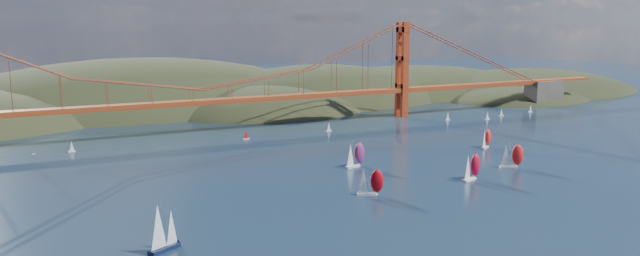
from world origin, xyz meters
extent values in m
plane|color=black|center=(0.00, 0.00, 0.00)|extent=(1200.00, 1200.00, 0.00)
ellipsoid|color=black|center=(-10.00, 300.00, -16.80)|extent=(300.00, 180.00, 96.00)
ellipsoid|color=black|center=(110.00, 270.00, -13.30)|extent=(220.00, 140.00, 76.00)
ellipsoid|color=black|center=(60.00, 240.00, -8.40)|extent=(140.00, 110.00, 48.00)
ellipsoid|color=black|center=(200.00, 290.00, -10.50)|extent=(260.00, 160.00, 60.00)
ellipsoid|color=black|center=(285.00, 250.00, -9.10)|extent=(220.00, 150.00, 52.00)
ellipsoid|color=black|center=(240.00, 210.00, -4.90)|extent=(120.00, 90.00, 28.00)
cube|color=#953B16|center=(0.00, 180.00, 16.00)|extent=(440.00, 7.00, 1.60)
cube|color=#98320F|center=(0.00, 180.00, 14.80)|extent=(440.00, 7.00, 0.80)
cube|color=#98320F|center=(120.00, 180.00, 27.50)|extent=(4.00, 8.50, 55.00)
cube|color=#4C443D|center=(234.00, 180.00, 8.00)|extent=(24.00, 12.00, 16.00)
cube|color=#953B16|center=(246.00, 180.00, 16.00)|extent=(52.00, 7.00, 1.60)
cube|color=black|center=(-54.29, 25.79, 0.52)|extent=(8.81, 6.33, 1.05)
cylinder|color=#99999E|center=(-53.91, 26.00, 7.34)|extent=(0.13, 0.13, 12.58)
cone|color=white|center=(-55.66, 25.04, 6.71)|extent=(6.63, 6.63, 11.07)
cone|color=white|center=(-52.00, 27.05, 5.45)|extent=(4.73, 4.73, 8.81)
cube|color=white|center=(16.09, 45.63, 0.37)|extent=(6.21, 4.24, 0.73)
cylinder|color=#99999E|center=(16.37, 45.49, 5.30)|extent=(0.09, 0.09, 9.13)
cone|color=white|center=(15.11, 46.11, 4.84)|extent=(4.57, 4.57, 8.04)
ellipsoid|color=#AB060E|center=(19.09, 44.14, 4.84)|extent=(5.01, 4.30, 7.67)
cube|color=white|center=(58.41, 45.28, 0.39)|extent=(6.73, 3.64, 0.78)
cylinder|color=#99999E|center=(58.72, 45.38, 5.64)|extent=(0.10, 0.10, 9.72)
cone|color=white|center=(57.30, 44.94, 5.15)|extent=(4.54, 4.54, 8.55)
ellipsoid|color=#AE0923|center=(61.82, 46.33, 5.15)|extent=(5.17, 4.06, 8.16)
cube|color=silver|center=(84.78, 54.00, 0.38)|extent=(6.52, 4.31, 0.76)
cylinder|color=#99999E|center=(85.07, 53.86, 5.53)|extent=(0.10, 0.10, 9.54)
cone|color=white|center=(83.74, 54.48, 5.06)|extent=(4.74, 4.74, 8.40)
ellipsoid|color=red|center=(87.95, 52.51, 5.06)|extent=(5.22, 4.42, 8.01)
cube|color=silver|center=(101.54, 86.31, 0.34)|extent=(5.83, 4.06, 0.69)
cylinder|color=#99999E|center=(101.80, 86.44, 4.99)|extent=(0.09, 0.09, 8.60)
cone|color=white|center=(100.63, 85.84, 4.56)|extent=(4.33, 4.33, 7.57)
ellipsoid|color=red|center=(104.34, 87.76, 4.56)|extent=(4.72, 4.08, 7.22)
cube|color=silver|center=(30.92, 81.00, 0.39)|extent=(6.79, 3.35, 0.79)
cylinder|color=#99999E|center=(31.24, 81.08, 5.69)|extent=(0.10, 0.10, 9.82)
cone|color=white|center=(29.78, 80.72, 5.20)|extent=(4.44, 4.44, 8.64)
ellipsoid|color=red|center=(34.42, 81.87, 5.20)|extent=(5.14, 3.90, 8.25)
cube|color=silver|center=(-63.58, 159.93, 0.25)|extent=(3.00, 1.00, 0.50)
cone|color=white|center=(-63.58, 159.93, 2.60)|extent=(2.00, 2.00, 4.20)
cube|color=silver|center=(135.39, 155.77, 0.25)|extent=(3.00, 1.00, 0.50)
cone|color=white|center=(135.39, 155.77, 2.60)|extent=(2.00, 2.00, 4.20)
cube|color=silver|center=(157.15, 147.68, 0.25)|extent=(3.00, 1.00, 0.50)
cone|color=white|center=(157.15, 147.68, 2.60)|extent=(2.00, 2.00, 4.20)
cube|color=silver|center=(173.47, 154.07, 0.25)|extent=(3.00, 1.00, 0.50)
cone|color=white|center=(173.47, 154.07, 2.60)|extent=(2.00, 2.00, 4.20)
cube|color=silver|center=(199.83, 157.28, 0.25)|extent=(3.00, 1.00, 0.50)
cone|color=white|center=(199.83, 157.28, 2.60)|extent=(2.00, 2.00, 4.20)
cube|color=silver|center=(58.71, 154.58, 0.25)|extent=(3.00, 1.00, 0.50)
cone|color=white|center=(58.71, 154.58, 2.60)|extent=(2.00, 2.00, 4.20)
cube|color=silver|center=(13.76, 153.54, 0.25)|extent=(3.00, 1.00, 0.50)
cone|color=red|center=(13.76, 153.54, 2.60)|extent=(2.00, 2.00, 4.20)
ellipsoid|color=white|center=(-81.85, 33.08, 25.94)|extent=(0.90, 0.25, 0.17)
camera|label=1|loc=(-85.69, -123.35, 57.11)|focal=35.00mm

